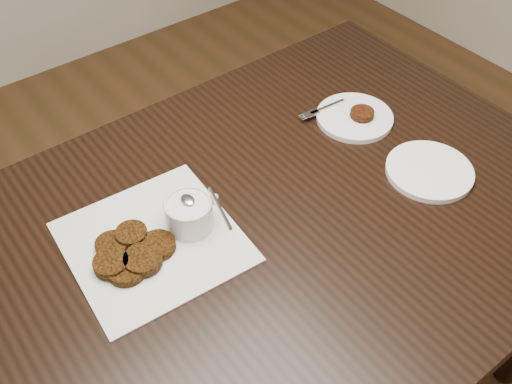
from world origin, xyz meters
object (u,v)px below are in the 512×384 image
at_px(plate_empty, 429,171).
at_px(sauce_ramekin, 188,202).
at_px(napkin, 153,242).
at_px(table, 248,334).
at_px(plate_with_patty, 355,115).

bearing_deg(plate_empty, sauce_ramekin, 159.33).
bearing_deg(napkin, table, -29.98).
xyz_separation_m(napkin, plate_with_patty, (0.57, 0.04, 0.01)).
bearing_deg(plate_with_patty, napkin, -176.31).
distance_m(plate_with_patty, plate_empty, 0.23).
xyz_separation_m(sauce_ramekin, plate_empty, (0.49, -0.19, -0.06)).
relative_size(table, napkin, 4.68).
relative_size(napkin, sauce_ramekin, 2.42).
bearing_deg(plate_with_patty, sauce_ramekin, -174.67).
bearing_deg(plate_empty, table, 165.85).
bearing_deg(napkin, sauce_ramekin, -6.59).
height_order(napkin, plate_with_patty, plate_with_patty).
relative_size(napkin, plate_empty, 1.67).
bearing_deg(sauce_ramekin, plate_empty, -20.67).
distance_m(table, napkin, 0.42).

